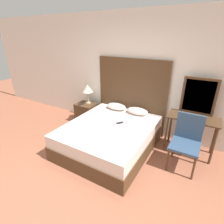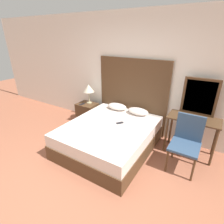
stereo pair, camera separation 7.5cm
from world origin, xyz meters
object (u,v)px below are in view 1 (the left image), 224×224
object	(u,v)px
phone_on_nightstand	(81,104)
chair	(187,139)
phone_on_bed	(120,123)
table_lamp	(87,89)
nightstand	(86,113)
vanity_desk	(192,124)
bed	(110,137)

from	to	relation	value
phone_on_nightstand	chair	distance (m)	2.68
phone_on_bed	table_lamp	distance (m)	1.45
phone_on_bed	nightstand	size ratio (longest dim) A/B	0.30
vanity_desk	phone_on_nightstand	bearing A→B (deg)	-177.96
bed	table_lamp	world-z (taller)	table_lamp
bed	phone_on_nightstand	distance (m)	1.39
phone_on_nightstand	vanity_desk	world-z (taller)	vanity_desk
nightstand	phone_on_nightstand	world-z (taller)	phone_on_nightstand
table_lamp	phone_on_nightstand	size ratio (longest dim) A/B	3.11
phone_on_bed	table_lamp	bearing A→B (deg)	154.87
bed	vanity_desk	world-z (taller)	vanity_desk
table_lamp	chair	distance (m)	2.64
chair	bed	bearing A→B (deg)	-170.28
nightstand	table_lamp	xyz separation A→B (m)	(0.02, 0.08, 0.67)
nightstand	chair	size ratio (longest dim) A/B	0.56
phone_on_bed	phone_on_nightstand	bearing A→B (deg)	163.26
phone_on_nightstand	phone_on_bed	bearing A→B (deg)	-16.74
phone_on_nightstand	vanity_desk	size ratio (longest dim) A/B	0.18
vanity_desk	table_lamp	bearing A→B (deg)	178.07
bed	table_lamp	distance (m)	1.52
bed	vanity_desk	bearing A→B (deg)	25.49
table_lamp	bed	bearing A→B (deg)	-34.45
bed	nightstand	size ratio (longest dim) A/B	3.61
bed	chair	bearing A→B (deg)	9.72
vanity_desk	chair	distance (m)	0.45
table_lamp	vanity_desk	xyz separation A→B (m)	(2.57, -0.09, -0.30)
nightstand	phone_on_bed	bearing A→B (deg)	-21.69
bed	vanity_desk	distance (m)	1.64
bed	phone_on_bed	bearing A→B (deg)	52.71
chair	nightstand	bearing A→B (deg)	170.14
phone_on_nightstand	vanity_desk	bearing A→B (deg)	2.04
phone_on_bed	bed	bearing A→B (deg)	-127.29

